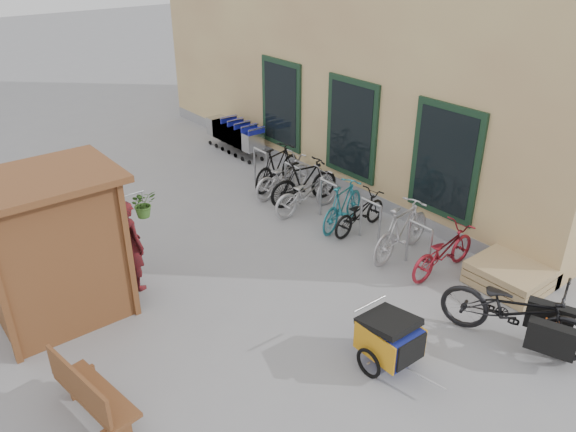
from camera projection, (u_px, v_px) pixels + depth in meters
ground at (322, 314)px, 8.96m from camera, size 80.00×80.00×0.00m
building at (400, 18)px, 14.12m from camera, size 6.07×13.00×7.00m
kiosk at (44, 232)px, 8.16m from camera, size 2.49×1.65×2.40m
bike_rack at (329, 197)px, 11.68m from camera, size 0.05×5.35×0.86m
pallet_stack at (508, 276)px, 9.56m from camera, size 1.00×1.20×0.40m
bench at (90, 394)px, 6.81m from camera, size 0.62×1.42×0.87m
shopping_carts at (234, 133)px, 15.23m from camera, size 0.54×2.14×0.97m
child_trailer at (390, 337)px, 7.73m from camera, size 0.83×1.41×0.83m
cargo_bike at (517, 311)px, 8.10m from camera, size 1.43×2.27×1.13m
person_kiosk at (130, 245)px, 9.30m from camera, size 0.51×0.66×1.62m
bike_0 at (443, 251)px, 9.88m from camera, size 1.66×0.61×0.87m
bike_1 at (402, 230)px, 10.36m from camera, size 1.82×0.75×1.06m
bike_2 at (360, 212)px, 11.30m from camera, size 1.56×0.69×0.79m
bike_3 at (343, 205)px, 11.42m from camera, size 1.66×0.92×0.96m
bike_4 at (307, 192)px, 12.04m from camera, size 1.71×0.61×0.90m
bike_5 at (304, 182)px, 12.39m from camera, size 1.76×0.72×1.03m
bike_6 at (283, 176)px, 12.86m from camera, size 1.78×0.82×0.90m
bike_7 at (277, 167)px, 13.19m from camera, size 1.76×0.94×1.02m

